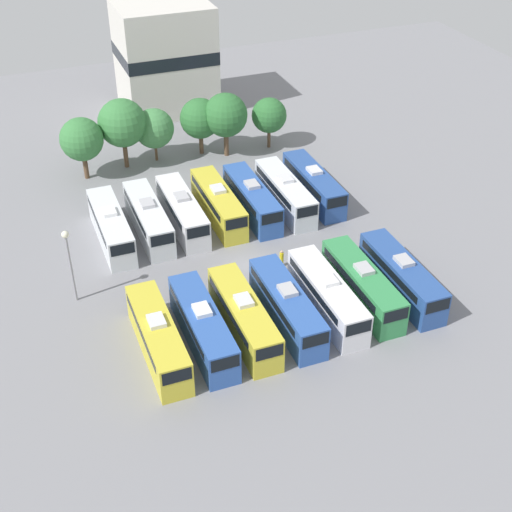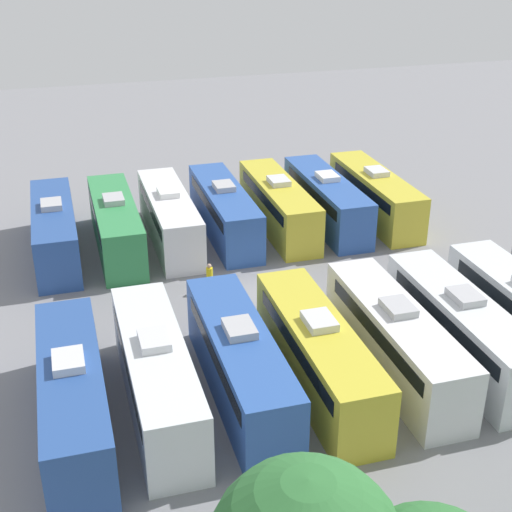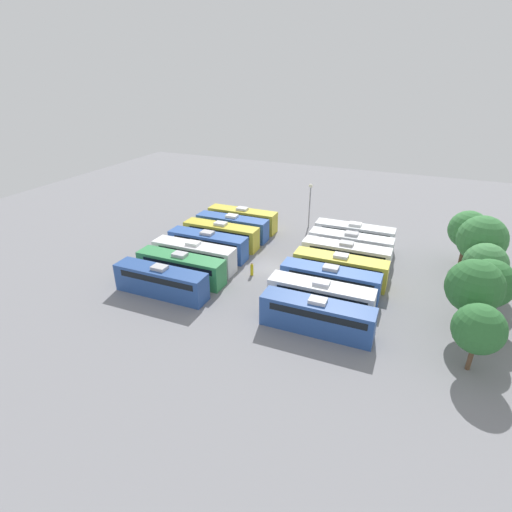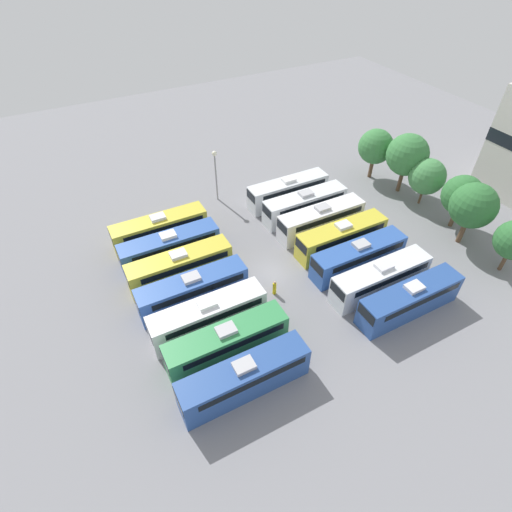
{
  "view_description": "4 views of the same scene",
  "coord_description": "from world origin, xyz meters",
  "px_view_note": "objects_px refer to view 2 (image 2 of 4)",
  "views": [
    {
      "loc": [
        -18.28,
        -48.72,
        36.9
      ],
      "look_at": [
        0.23,
        -1.17,
        1.67
      ],
      "focal_mm": 50.0,
      "sensor_mm": 36.0,
      "label": 1
    },
    {
      "loc": [
        9.88,
        32.65,
        18.62
      ],
      "look_at": [
        0.79,
        1.45,
        3.08
      ],
      "focal_mm": 50.0,
      "sensor_mm": 36.0,
      "label": 2
    },
    {
      "loc": [
        40.97,
        15.66,
        22.33
      ],
      "look_at": [
        1.7,
        -1.07,
        2.11
      ],
      "focal_mm": 28.0,
      "sensor_mm": 36.0,
      "label": 3
    },
    {
      "loc": [
        25.67,
        -15.3,
        29.16
      ],
      "look_at": [
        -1.67,
        -0.96,
        1.44
      ],
      "focal_mm": 28.0,
      "sensor_mm": 36.0,
      "label": 4
    }
  ],
  "objects_px": {
    "bus_4": "(169,216)",
    "bus_11": "(240,361)",
    "bus_9": "(396,338)",
    "bus_0": "(375,194)",
    "bus_6": "(55,229)",
    "bus_13": "(73,395)",
    "worker_person": "(210,278)",
    "bus_5": "(116,223)",
    "bus_1": "(327,199)",
    "bus_3": "(224,210)",
    "bus_12": "(157,373)",
    "bus_2": "(279,204)",
    "bus_8": "(461,327)",
    "bus_10": "(318,353)"
  },
  "relations": [
    {
      "from": "bus_4",
      "to": "bus_6",
      "type": "xyz_separation_m",
      "value": [
        6.97,
        0.11,
        0.0
      ]
    },
    {
      "from": "bus_9",
      "to": "bus_2",
      "type": "bearing_deg",
      "value": -90.12
    },
    {
      "from": "bus_11",
      "to": "bus_4",
      "type": "bearing_deg",
      "value": -89.79
    },
    {
      "from": "bus_0",
      "to": "bus_3",
      "type": "bearing_deg",
      "value": -0.46
    },
    {
      "from": "bus_4",
      "to": "bus_8",
      "type": "xyz_separation_m",
      "value": [
        -10.48,
        16.92,
        0.0
      ]
    },
    {
      "from": "bus_11",
      "to": "bus_9",
      "type": "bearing_deg",
      "value": 178.1
    },
    {
      "from": "bus_11",
      "to": "bus_10",
      "type": "bearing_deg",
      "value": 174.06
    },
    {
      "from": "bus_4",
      "to": "bus_6",
      "type": "bearing_deg",
      "value": 0.91
    },
    {
      "from": "bus_3",
      "to": "bus_0",
      "type": "bearing_deg",
      "value": 179.54
    },
    {
      "from": "bus_9",
      "to": "bus_11",
      "type": "distance_m",
      "value": 7.09
    },
    {
      "from": "bus_1",
      "to": "bus_2",
      "type": "distance_m",
      "value": 3.33
    },
    {
      "from": "bus_0",
      "to": "bus_11",
      "type": "relative_size",
      "value": 1.0
    },
    {
      "from": "bus_0",
      "to": "bus_9",
      "type": "distance_m",
      "value": 18.32
    },
    {
      "from": "bus_1",
      "to": "bus_5",
      "type": "distance_m",
      "value": 13.88
    },
    {
      "from": "bus_13",
      "to": "bus_9",
      "type": "bearing_deg",
      "value": -179.1
    },
    {
      "from": "bus_0",
      "to": "worker_person",
      "type": "bearing_deg",
      "value": 28.9
    },
    {
      "from": "bus_4",
      "to": "bus_8",
      "type": "bearing_deg",
      "value": 121.78
    },
    {
      "from": "bus_4",
      "to": "bus_0",
      "type": "bearing_deg",
      "value": 179.97
    },
    {
      "from": "bus_13",
      "to": "bus_4",
      "type": "bearing_deg",
      "value": -111.71
    },
    {
      "from": "bus_11",
      "to": "bus_1",
      "type": "bearing_deg",
      "value": -121.98
    },
    {
      "from": "bus_6",
      "to": "bus_9",
      "type": "relative_size",
      "value": 1.0
    },
    {
      "from": "bus_1",
      "to": "bus_8",
      "type": "bearing_deg",
      "value": 89.9
    },
    {
      "from": "bus_4",
      "to": "bus_11",
      "type": "xyz_separation_m",
      "value": [
        -0.06,
        16.75,
        0.0
      ]
    },
    {
      "from": "bus_2",
      "to": "bus_1",
      "type": "bearing_deg",
      "value": 178.98
    },
    {
      "from": "bus_1",
      "to": "bus_2",
      "type": "xyz_separation_m",
      "value": [
        3.33,
        -0.06,
        0.0
      ]
    },
    {
      "from": "bus_2",
      "to": "bus_13",
      "type": "xyz_separation_m",
      "value": [
        14.04,
        17.26,
        0.0
      ]
    },
    {
      "from": "bus_3",
      "to": "worker_person",
      "type": "relative_size",
      "value": 6.39
    },
    {
      "from": "bus_0",
      "to": "worker_person",
      "type": "xyz_separation_m",
      "value": [
        13.13,
        7.25,
        -0.92
      ]
    },
    {
      "from": "bus_5",
      "to": "bus_1",
      "type": "bearing_deg",
      "value": -178.85
    },
    {
      "from": "bus_6",
      "to": "bus_11",
      "type": "relative_size",
      "value": 1.0
    },
    {
      "from": "bus_1",
      "to": "bus_0",
      "type": "bearing_deg",
      "value": -179.98
    },
    {
      "from": "bus_6",
      "to": "bus_8",
      "type": "xyz_separation_m",
      "value": [
        -17.46,
        16.81,
        0.0
      ]
    },
    {
      "from": "bus_0",
      "to": "bus_3",
      "type": "xyz_separation_m",
      "value": [
        10.46,
        -0.08,
        0.0
      ]
    },
    {
      "from": "bus_3",
      "to": "bus_13",
      "type": "xyz_separation_m",
      "value": [
        10.41,
        17.28,
        0.0
      ]
    },
    {
      "from": "bus_1",
      "to": "bus_4",
      "type": "distance_m",
      "value": 10.51
    },
    {
      "from": "bus_5",
      "to": "worker_person",
      "type": "distance_m",
      "value": 8.22
    },
    {
      "from": "bus_0",
      "to": "bus_6",
      "type": "bearing_deg",
      "value": 0.28
    },
    {
      "from": "bus_3",
      "to": "bus_4",
      "type": "bearing_deg",
      "value": 1.25
    },
    {
      "from": "bus_6",
      "to": "bus_13",
      "type": "distance_m",
      "value": 17.09
    },
    {
      "from": "bus_0",
      "to": "bus_10",
      "type": "height_order",
      "value": "same"
    },
    {
      "from": "bus_11",
      "to": "worker_person",
      "type": "relative_size",
      "value": 6.39
    },
    {
      "from": "bus_11",
      "to": "bus_12",
      "type": "xyz_separation_m",
      "value": [
        3.52,
        -0.09,
        0.0
      ]
    },
    {
      "from": "bus_5",
      "to": "bus_6",
      "type": "xyz_separation_m",
      "value": [
        3.61,
        -0.18,
        0.0
      ]
    },
    {
      "from": "bus_4",
      "to": "bus_13",
      "type": "relative_size",
      "value": 1.0
    },
    {
      "from": "bus_8",
      "to": "bus_10",
      "type": "distance_m",
      "value": 7.04
    },
    {
      "from": "bus_1",
      "to": "bus_12",
      "type": "bearing_deg",
      "value": 49.99
    },
    {
      "from": "bus_8",
      "to": "bus_12",
      "type": "distance_m",
      "value": 13.95
    },
    {
      "from": "bus_8",
      "to": "bus_12",
      "type": "relative_size",
      "value": 1.0
    },
    {
      "from": "bus_4",
      "to": "bus_5",
      "type": "distance_m",
      "value": 3.37
    },
    {
      "from": "bus_0",
      "to": "bus_11",
      "type": "bearing_deg",
      "value": 50.17
    }
  ]
}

